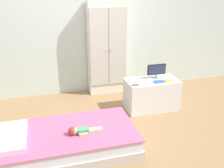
# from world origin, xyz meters

# --- Properties ---
(ground_plane) EXTENTS (10.00, 10.00, 0.02)m
(ground_plane) POSITION_xyz_m (0.00, 0.00, -0.01)
(ground_plane) COLOR #99754C
(back_wall) EXTENTS (6.40, 0.05, 2.70)m
(back_wall) POSITION_xyz_m (0.00, 1.57, 1.35)
(back_wall) COLOR silver
(back_wall) RESTS_ON ground_plane
(bed) EXTENTS (1.59, 0.86, 0.25)m
(bed) POSITION_xyz_m (-0.59, -0.18, 0.13)
(bed) COLOR beige
(bed) RESTS_ON ground_plane
(pillow) EXTENTS (0.32, 0.61, 0.06)m
(pillow) POSITION_xyz_m (-1.19, -0.18, 0.29)
(pillow) COLOR silver
(pillow) RESTS_ON bed
(doll) EXTENTS (0.39, 0.13, 0.10)m
(doll) POSITION_xyz_m (-0.46, -0.27, 0.29)
(doll) COLOR #4CA375
(doll) RESTS_ON bed
(wardrobe) EXTENTS (0.65, 0.26, 1.60)m
(wardrobe) POSITION_xyz_m (0.30, 1.41, 0.80)
(wardrobe) COLOR white
(wardrobe) RESTS_ON ground_plane
(tv_stand) EXTENTS (0.80, 0.43, 0.47)m
(tv_stand) POSITION_xyz_m (0.79, 0.57, 0.23)
(tv_stand) COLOR silver
(tv_stand) RESTS_ON ground_plane
(tv_monitor) EXTENTS (0.30, 0.10, 0.22)m
(tv_monitor) POSITION_xyz_m (0.89, 0.64, 0.60)
(tv_monitor) COLOR #99999E
(tv_monitor) RESTS_ON tv_stand
(rocking_horse_toy) EXTENTS (0.11, 0.04, 0.13)m
(rocking_horse_toy) POSITION_xyz_m (0.49, 0.44, 0.53)
(rocking_horse_toy) COLOR #8E6642
(rocking_horse_toy) RESTS_ON tv_stand
(book_blue) EXTENTS (0.15, 0.10, 0.01)m
(book_blue) POSITION_xyz_m (0.85, 0.47, 0.47)
(book_blue) COLOR blue
(book_blue) RESTS_ON tv_stand
(book_yellow) EXTENTS (0.12, 0.09, 0.02)m
(book_yellow) POSITION_xyz_m (1.01, 0.47, 0.48)
(book_yellow) COLOR gold
(book_yellow) RESTS_ON tv_stand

